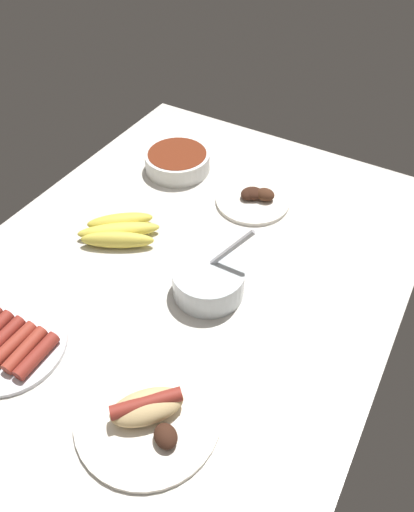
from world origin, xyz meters
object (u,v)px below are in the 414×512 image
object	(u,v)px
plate_grilled_meat	(254,199)
bowl_chili	(177,161)
banana_bunch	(119,231)
plate_sausages	(10,344)
bowl_coleslaw	(209,280)
plate_hotdog_assembled	(149,412)

from	to	relation	value
plate_grilled_meat	bowl_chili	distance (cm)	24.26
banana_bunch	plate_sausages	bearing A→B (deg)	-178.03
plate_sausages	bowl_chili	world-z (taller)	bowl_chili
plate_sausages	bowl_coleslaw	bearing A→B (deg)	-39.37
bowl_coleslaw	plate_hotdog_assembled	bearing A→B (deg)	-169.84
bowl_chili	banana_bunch	distance (cm)	29.52
plate_grilled_meat	plate_hotdog_assembled	world-z (taller)	plate_hotdog_assembled
plate_grilled_meat	plate_hotdog_assembled	size ratio (longest dim) A/B	0.75
plate_grilled_meat	banana_bunch	distance (cm)	34.46
plate_grilled_meat	plate_sausages	bearing A→B (deg)	161.83
plate_sausages	plate_hotdog_assembled	world-z (taller)	plate_hotdog_assembled
bowl_coleslaw	plate_grilled_meat	world-z (taller)	bowl_coleslaw
bowl_coleslaw	plate_grilled_meat	size ratio (longest dim) A/B	0.85
plate_sausages	banana_bunch	bearing A→B (deg)	1.97
bowl_coleslaw	banana_bunch	bearing A→B (deg)	81.34
bowl_coleslaw	plate_hotdog_assembled	distance (cm)	29.14
bowl_coleslaw	bowl_chili	bearing A→B (deg)	40.92
plate_sausages	plate_hotdog_assembled	distance (cm)	30.23
bowl_chili	plate_hotdog_assembled	world-z (taller)	plate_hotdog_assembled
plate_grilled_meat	plate_hotdog_assembled	distance (cm)	60.46
bowl_chili	banana_bunch	xyz separation A→B (cm)	(-29.37, -2.71, -0.99)
bowl_chili	plate_hotdog_assembled	distance (cm)	70.74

